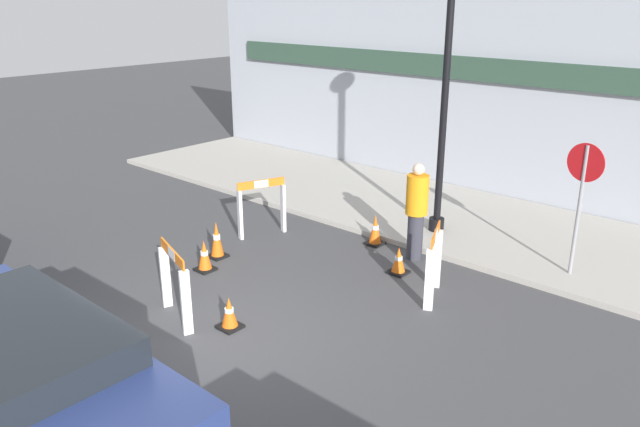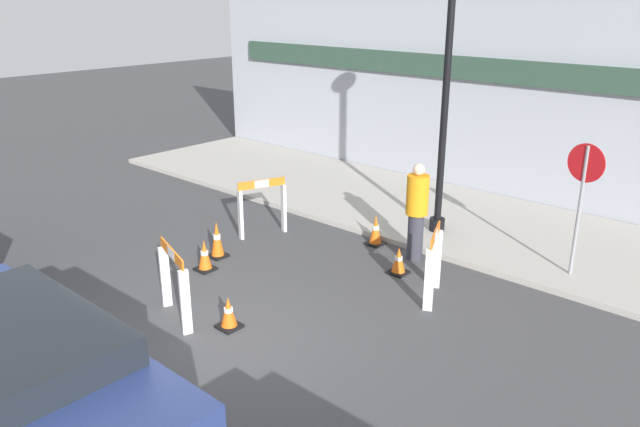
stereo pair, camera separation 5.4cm
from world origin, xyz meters
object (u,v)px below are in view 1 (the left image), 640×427
(streetlamp_post, at_px, (447,66))
(parked_car_1, at_px, (6,410))
(person_worker, at_px, (416,209))
(stop_sign, at_px, (582,188))

(streetlamp_post, distance_m, parked_car_1, 8.50)
(person_worker, bearing_deg, parked_car_1, 27.82)
(person_worker, bearing_deg, stop_sign, 136.50)
(stop_sign, distance_m, person_worker, 2.61)
(streetlamp_post, height_order, person_worker, streetlamp_post)
(stop_sign, height_order, parked_car_1, stop_sign)
(stop_sign, bearing_deg, person_worker, 31.09)
(streetlamp_post, relative_size, person_worker, 2.77)
(stop_sign, distance_m, parked_car_1, 8.19)
(streetlamp_post, bearing_deg, parked_car_1, -85.05)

